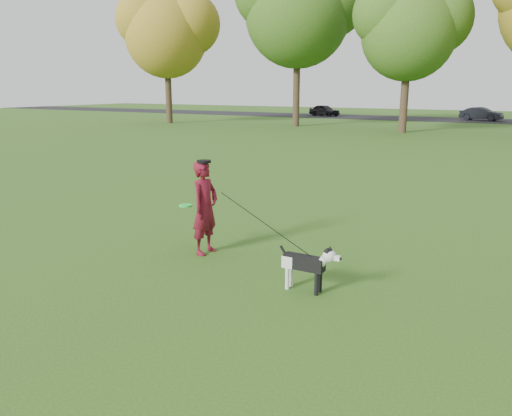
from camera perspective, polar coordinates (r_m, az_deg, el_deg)
The scene contains 8 objects.
ground at distance 7.71m, azimuth 0.82°, elevation -7.46°, with size 120.00×120.00×0.00m, color #285116.
road at distance 46.53m, azimuth 25.41°, elevation 8.97°, with size 120.00×7.00×0.02m, color black.
man at distance 8.45m, azimuth -5.85°, elevation 0.03°, with size 0.58×0.38×1.59m, color #520B15.
dog at distance 6.95m, azimuth 6.03°, elevation -6.20°, with size 0.92×0.19×0.70m.
car_left at distance 49.90m, azimuth 7.82°, elevation 11.01°, with size 1.27×3.16×1.08m, color black.
car_mid at distance 46.58m, azimuth 24.36°, elevation 9.77°, with size 1.16×3.33×1.10m, color black.
man_held_items at distance 7.46m, azimuth 1.03°, elevation -1.80°, with size 2.81×0.80×1.13m.
tree_row at distance 33.07m, azimuth 22.12°, elevation 20.78°, with size 51.74×8.86×12.01m.
Camera 1 is at (3.43, -6.32, 2.78)m, focal length 35.00 mm.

